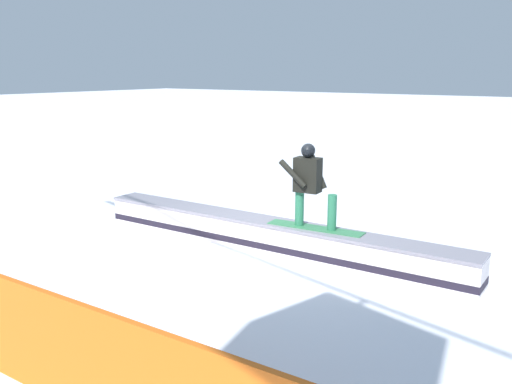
# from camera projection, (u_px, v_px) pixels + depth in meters

# --- Properties ---
(ground_plane) EXTENTS (120.00, 120.00, 0.00)m
(ground_plane) POSITION_uv_depth(u_px,v_px,m) (268.00, 248.00, 9.31)
(ground_plane) COLOR white
(grind_box) EXTENTS (6.89, 0.68, 0.49)m
(grind_box) POSITION_uv_depth(u_px,v_px,m) (269.00, 236.00, 9.26)
(grind_box) COLOR white
(grind_box) RESTS_ON ground_plane
(snowboarder) EXTENTS (1.59, 0.47, 1.34)m
(snowboarder) POSITION_uv_depth(u_px,v_px,m) (310.00, 184.00, 8.63)
(snowboarder) COLOR #398252
(snowboarder) RESTS_ON grind_box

